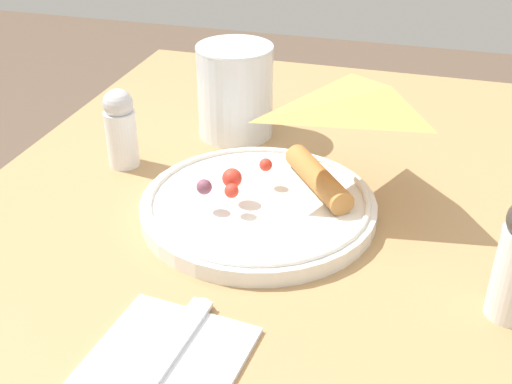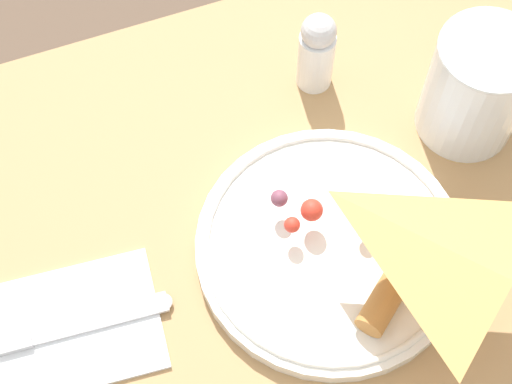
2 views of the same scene
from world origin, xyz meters
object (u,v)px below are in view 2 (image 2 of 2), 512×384
at_px(milk_glass, 475,91).
at_px(salt_shaker, 317,51).
at_px(napkin_folded, 60,331).
at_px(butter_knife, 48,332).
at_px(dining_table, 224,371).
at_px(plate_pizza, 330,244).

distance_m(milk_glass, salt_shaker, 0.15).
bearing_deg(napkin_folded, butter_knife, 174.75).
height_order(dining_table, butter_knife, butter_knife).
xyz_separation_m(napkin_folded, salt_shaker, (0.29, 0.16, 0.04)).
relative_size(napkin_folded, salt_shaker, 1.94).
bearing_deg(milk_glass, butter_knife, -171.10).
height_order(dining_table, milk_glass, milk_glass).
bearing_deg(dining_table, plate_pizza, 17.37).
xyz_separation_m(dining_table, plate_pizza, (0.11, 0.04, 0.13)).
bearing_deg(napkin_folded, plate_pizza, -2.91).
height_order(milk_glass, napkin_folded, milk_glass).
distance_m(dining_table, milk_glass, 0.35).
xyz_separation_m(dining_table, milk_glass, (0.28, 0.11, 0.17)).
relative_size(dining_table, milk_glass, 10.07).
distance_m(plate_pizza, butter_knife, 0.24).
bearing_deg(plate_pizza, napkin_folded, 177.09).
bearing_deg(napkin_folded, salt_shaker, 28.75).
distance_m(plate_pizza, napkin_folded, 0.23).
height_order(milk_glass, salt_shaker, milk_glass).
height_order(milk_glass, butter_knife, milk_glass).
xyz_separation_m(plate_pizza, milk_glass, (0.17, 0.08, 0.04)).
height_order(dining_table, salt_shaker, salt_shaker).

